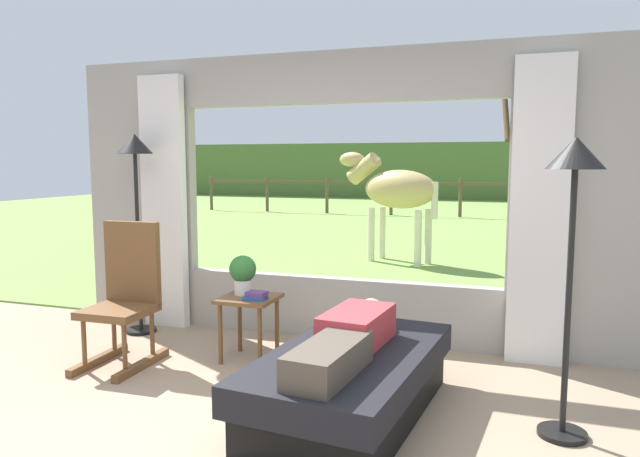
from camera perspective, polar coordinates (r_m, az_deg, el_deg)
The scene contains 17 objects.
ground_plane at distance 3.48m, azimuth -10.19°, elevation -20.83°, with size 12.00×12.00×0.00m, color gray.
back_wall_with_window at distance 5.19m, azimuth 1.62°, elevation 2.73°, with size 5.20×0.12×2.55m.
curtain_panel_left at distance 5.80m, azimuth -14.99°, elevation 2.42°, with size 0.44×0.10×2.40m, color silver.
curtain_panel_right at distance 4.83m, azimuth 20.64°, elevation 1.45°, with size 0.44×0.10×2.40m, color silver.
outdoor_pasture_lawn at distance 16.01m, azimuth 13.12°, elevation 0.69°, with size 36.00×21.68×0.02m, color #759E47.
distant_hill_ridge at distance 25.74m, azimuth 15.34°, elevation 5.43°, with size 36.00×2.00×2.40m, color #4D6935.
recliner_sofa at distance 3.80m, azimuth 3.00°, elevation -14.70°, with size 1.07×1.78×0.42m.
reclining_person at distance 3.65m, azimuth 2.81°, elevation -10.53°, with size 0.40×1.44×0.22m.
rocking_chair at distance 4.89m, azimuth -18.48°, elevation -6.18°, with size 0.49×0.69×1.12m.
side_table at distance 4.75m, azimuth -6.95°, elevation -7.73°, with size 0.44×0.44×0.52m.
potted_plant at distance 4.78m, azimuth -7.55°, elevation -4.26°, with size 0.22×0.22×0.32m.
book_stack at distance 4.63m, azimuth -6.29°, elevation -6.55°, with size 0.19×0.17×0.06m.
floor_lamp_left at distance 5.61m, azimuth -17.57°, elevation 5.19°, with size 0.32×0.32×1.85m.
floor_lamp_right at distance 3.55m, azimuth 23.54°, elevation 2.84°, with size 0.32×0.32×1.73m.
horse at distance 9.19m, azimuth 7.37°, elevation 3.75°, with size 1.80×0.97×1.73m.
pasture_tree at distance 10.08m, azimuth 20.20°, elevation 5.25°, with size 1.21×1.17×3.03m.
pasture_fence_line at distance 17.10m, azimuth 13.56°, elevation 3.51°, with size 16.10×0.10×1.10m.
Camera 1 is at (1.52, -2.70, 1.59)m, focal length 32.75 mm.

